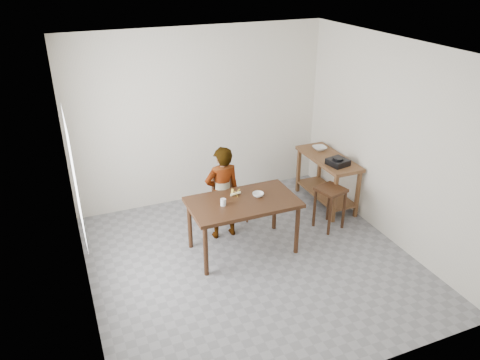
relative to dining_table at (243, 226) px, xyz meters
name	(u,v)px	position (x,y,z in m)	size (l,w,h in m)	color
floor	(252,263)	(0.00, -0.30, -0.40)	(4.00, 4.00, 0.04)	gray
ceiling	(255,48)	(0.00, -0.30, 2.35)	(4.00, 4.00, 0.04)	white
wall_back	(199,117)	(0.00, 1.72, 0.98)	(4.00, 0.04, 2.70)	silver
wall_front	(354,261)	(0.00, -2.32, 0.98)	(4.00, 0.04, 2.70)	silver
wall_left	(73,198)	(-2.02, -0.30, 0.98)	(0.04, 4.00, 2.70)	silver
wall_right	(392,143)	(2.02, -0.30, 0.98)	(0.04, 4.00, 2.70)	silver
window_pane	(74,176)	(-1.97, -0.10, 1.12)	(0.02, 1.10, 1.30)	white
dining_table	(243,226)	(0.00, 0.00, 0.00)	(1.40, 0.80, 0.75)	#361E10
prep_counter	(327,180)	(1.72, 0.70, 0.03)	(0.50, 1.20, 0.80)	brown
child	(222,193)	(-0.12, 0.44, 0.30)	(0.49, 0.32, 1.35)	white
dining_chair	(231,198)	(0.12, 0.72, 0.03)	(0.39, 0.39, 0.81)	#361E10
stool	(329,208)	(1.37, 0.06, -0.06)	(0.36, 0.36, 0.63)	#361E10
glass_tumbler	(223,202)	(-0.28, -0.02, 0.42)	(0.07, 0.07, 0.09)	silver
small_bowl	(258,195)	(0.23, 0.04, 0.40)	(0.15, 0.15, 0.05)	silver
banana	(236,193)	(-0.03, 0.18, 0.40)	(0.16, 0.11, 0.06)	gold
serving_bowl	(320,148)	(1.74, 1.01, 0.45)	(0.22, 0.22, 0.05)	silver
gas_burner	(338,162)	(1.68, 0.40, 0.47)	(0.27, 0.27, 0.09)	black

